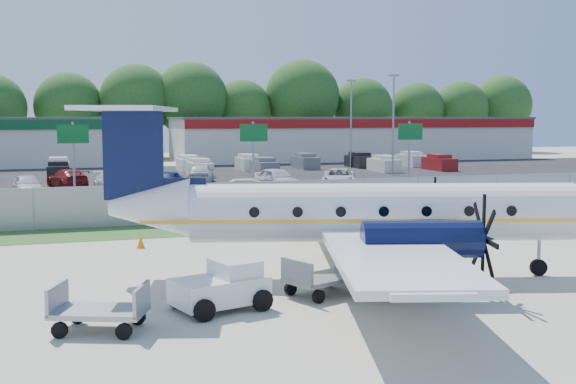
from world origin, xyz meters
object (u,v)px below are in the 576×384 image
object	(u,v)px
aircraft	(371,212)
baggage_cart_far	(324,277)
baggage_cart_near	(100,310)
pushback_tug	(223,286)

from	to	relation	value
aircraft	baggage_cart_far	size ratio (longest dim) A/B	7.05
aircraft	baggage_cart_near	world-z (taller)	aircraft
aircraft	baggage_cart_near	distance (m)	9.74
aircraft	baggage_cart_far	world-z (taller)	aircraft
pushback_tug	baggage_cart_near	xyz separation A→B (m)	(-3.38, -1.13, -0.10)
baggage_cart_near	baggage_cart_far	bearing A→B (deg)	15.04
aircraft	baggage_cart_far	distance (m)	3.35
pushback_tug	baggage_cart_near	world-z (taller)	pushback_tug
aircraft	pushback_tug	world-z (taller)	aircraft
pushback_tug	baggage_cart_far	distance (m)	3.30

